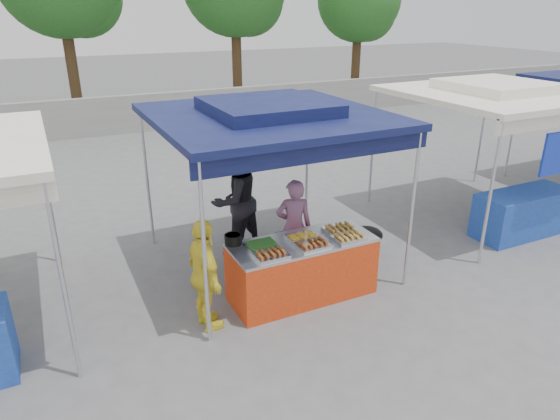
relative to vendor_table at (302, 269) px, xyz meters
name	(u,v)px	position (x,y,z in m)	size (l,w,h in m)	color
ground_plane	(298,292)	(0.00, 0.10, -0.43)	(80.00, 80.00, 0.00)	#5F5F61
back_wall	(138,113)	(0.00, 11.10, 0.17)	(40.00, 0.25, 1.20)	gray
main_canopy	(269,115)	(0.00, 1.07, 1.94)	(3.20, 3.20, 2.57)	silver
neighbor_stall_right	(508,140)	(4.50, 0.67, 1.18)	(3.20, 3.20, 2.57)	silver
tree_3	(361,3)	(9.56, 12.76, 3.50)	(3.42, 3.34, 5.74)	#442F1A
vendor_table	(302,269)	(0.00, 0.00, 0.00)	(2.00, 0.80, 0.85)	red
food_tray_fl	(271,255)	(-0.58, -0.24, 0.46)	(0.42, 0.30, 0.07)	silver
food_tray_fm	(313,245)	(0.03, -0.22, 0.46)	(0.42, 0.30, 0.07)	silver
food_tray_fr	(349,238)	(0.58, -0.24, 0.46)	(0.42, 0.30, 0.07)	silver
food_tray_bl	(262,245)	(-0.58, 0.07, 0.46)	(0.42, 0.30, 0.07)	silver
food_tray_bm	(302,237)	(0.03, 0.06, 0.46)	(0.42, 0.30, 0.07)	silver
food_tray_br	(339,229)	(0.62, 0.06, 0.46)	(0.42, 0.30, 0.07)	silver
cooking_pot	(233,239)	(-0.87, 0.34, 0.49)	(0.23, 0.23, 0.13)	black
skewer_cup	(306,246)	(-0.09, -0.24, 0.48)	(0.08, 0.08, 0.10)	silver
wok_burner	(366,247)	(1.15, 0.11, 0.03)	(0.46, 0.46, 0.78)	black
crate_left	(267,273)	(-0.30, 0.52, -0.26)	(0.55, 0.38, 0.33)	#1530AB
crate_right	(293,259)	(0.26, 0.77, -0.28)	(0.50, 0.35, 0.30)	#1530AB
crate_stacked	(293,242)	(0.26, 0.77, 0.02)	(0.48, 0.34, 0.29)	#1530AB
vendor_woman	(294,227)	(0.22, 0.68, 0.32)	(0.54, 0.36, 1.49)	#915C82
helper_man	(235,200)	(-0.33, 1.67, 0.49)	(0.89, 0.70, 1.84)	black
customer_person	(205,276)	(-1.43, -0.13, 0.32)	(0.87, 0.36, 1.48)	yellow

